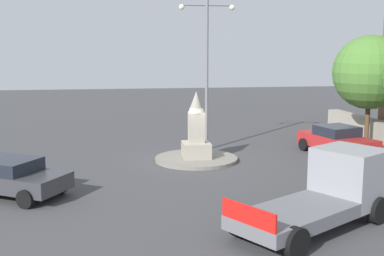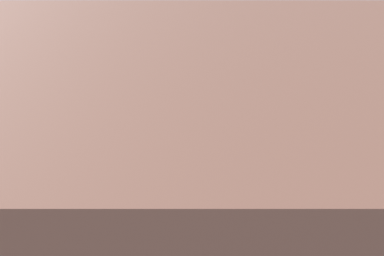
{
  "view_description": "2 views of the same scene",
  "coord_description": "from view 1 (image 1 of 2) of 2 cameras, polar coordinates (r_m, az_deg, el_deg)",
  "views": [
    {
      "loc": [
        -3.5,
        -22.63,
        5.36
      ],
      "look_at": [
        -0.29,
        -0.58,
        1.66
      ],
      "focal_mm": 46.71,
      "sensor_mm": 36.0,
      "label": 1
    },
    {
      "loc": [
        20.95,
        1.08,
        11.62
      ],
      "look_at": [
        -0.41,
        -0.47,
        1.61
      ],
      "focal_mm": 38.37,
      "sensor_mm": 36.0,
      "label": 2
    }
  ],
  "objects": [
    {
      "name": "ground_plane",
      "position": [
        23.51,
        0.49,
        -3.74
      ],
      "size": [
        80.0,
        80.0,
        0.0
      ],
      "primitive_type": "plane",
      "color": "#424244"
    },
    {
      "name": "traffic_island",
      "position": [
        23.5,
        0.49,
        -3.56
      ],
      "size": [
        3.88,
        3.88,
        0.16
      ],
      "primitive_type": "cylinder",
      "color": "gray",
      "rests_on": "ground"
    },
    {
      "name": "monument",
      "position": [
        23.24,
        0.49,
        -0.46
      ],
      "size": [
        1.27,
        1.27,
        3.12
      ],
      "color": "#9E9687",
      "rests_on": "traffic_island"
    },
    {
      "name": "streetlamp",
      "position": [
        25.4,
        1.7,
        7.81
      ],
      "size": [
        2.81,
        0.28,
        7.7
      ],
      "color": "slate",
      "rests_on": "ground"
    },
    {
      "name": "car_red_waiting",
      "position": [
        25.68,
        16.23,
        -1.32
      ],
      "size": [
        2.93,
        4.47,
        1.43
      ],
      "color": "#B22323",
      "rests_on": "ground"
    },
    {
      "name": "car_dark_grey_parked_right",
      "position": [
        19.17,
        -20.28,
        -5.16
      ],
      "size": [
        4.69,
        3.8,
        1.36
      ],
      "color": "#38383D",
      "rests_on": "ground"
    },
    {
      "name": "truck_grey_parked_left",
      "position": [
        15.74,
        15.51,
        -6.92
      ],
      "size": [
        5.67,
        4.54,
        2.19
      ],
      "color": "gray",
      "rests_on": "ground"
    },
    {
      "name": "tree_mid_cluster",
      "position": [
        28.83,
        19.66,
        6.0
      ],
      "size": [
        4.02,
        4.02,
        5.92
      ],
      "color": "brown",
      "rests_on": "ground"
    }
  ]
}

